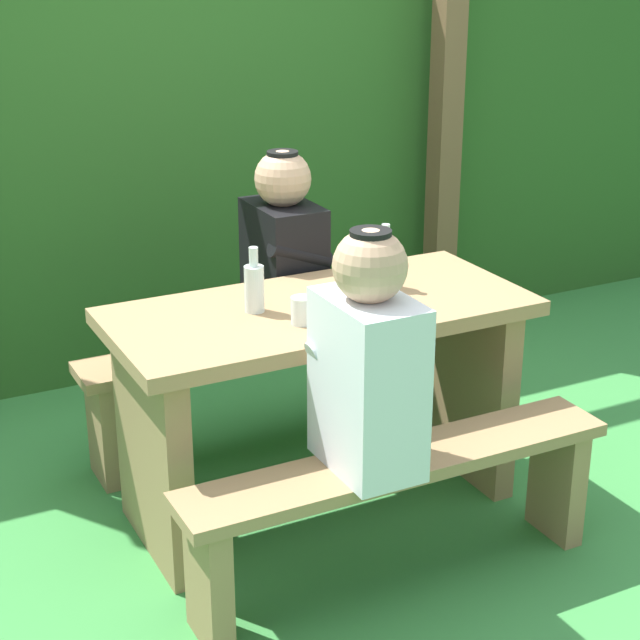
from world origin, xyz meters
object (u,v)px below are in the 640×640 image
(picnic_table, at_px, (320,372))
(bench_near, at_px, (398,493))
(bottle_left, at_px, (385,264))
(person_white_shirt, at_px, (368,361))
(cell_phone, at_px, (362,303))
(bottle_right, at_px, (254,286))
(bench_far, at_px, (258,370))
(person_black_coat, at_px, (284,253))
(drinking_glass, at_px, (302,310))

(picnic_table, distance_m, bench_near, 0.56)
(bottle_left, bearing_deg, bench_near, -115.76)
(picnic_table, relative_size, person_white_shirt, 1.95)
(cell_phone, bearing_deg, bottle_right, -169.23)
(bench_near, distance_m, bench_far, 1.04)
(bench_far, bearing_deg, bottle_right, -114.25)
(bottle_left, xyz_separation_m, cell_phone, (-0.15, -0.12, -0.08))
(picnic_table, bearing_deg, bottle_right, 168.95)
(picnic_table, bearing_deg, person_black_coat, 77.57)
(bench_near, relative_size, bottle_right, 6.47)
(bottle_left, distance_m, cell_phone, 0.21)
(bench_near, relative_size, drinking_glass, 15.93)
(drinking_glass, height_order, bottle_left, bottle_left)
(person_black_coat, bearing_deg, person_white_shirt, -102.39)
(drinking_glass, bearing_deg, cell_phone, 14.74)
(drinking_glass, bearing_deg, bottle_left, 24.29)
(bench_near, xyz_separation_m, cell_phone, (0.13, 0.46, 0.44))
(cell_phone, bearing_deg, person_white_shirt, -90.05)
(bench_far, distance_m, bottle_left, 0.75)
(bench_near, bearing_deg, bench_far, 90.00)
(bench_near, xyz_separation_m, person_black_coat, (0.11, 1.04, 0.46))
(bench_far, distance_m, person_white_shirt, 1.14)
(bench_far, bearing_deg, person_white_shirt, -96.23)
(bench_near, bearing_deg, bottle_left, 64.24)
(picnic_table, height_order, drinking_glass, drinking_glass)
(picnic_table, xyz_separation_m, bottle_right, (-0.22, 0.04, 0.33))
(bottle_right, bearing_deg, bottle_left, 1.68)
(person_black_coat, height_order, drinking_glass, person_black_coat)
(picnic_table, relative_size, person_black_coat, 1.95)
(person_white_shirt, bearing_deg, picnic_table, 77.65)
(bench_near, height_order, person_white_shirt, person_white_shirt)
(bottle_left, bearing_deg, bench_far, 120.98)
(picnic_table, height_order, bottle_right, bottle_right)
(person_white_shirt, height_order, bottle_right, person_white_shirt)
(drinking_glass, bearing_deg, bench_far, 78.75)
(drinking_glass, bearing_deg, person_white_shirt, -87.71)
(bench_near, height_order, bench_far, same)
(bench_far, distance_m, bottle_right, 0.74)
(picnic_table, xyz_separation_m, person_white_shirt, (-0.11, -0.52, 0.26))
(person_black_coat, distance_m, bottle_left, 0.49)
(picnic_table, relative_size, bench_near, 1.00)
(bottle_right, bearing_deg, bench_near, -69.04)
(picnic_table, distance_m, person_black_coat, 0.59)
(person_black_coat, height_order, bottle_right, person_black_coat)
(person_white_shirt, relative_size, drinking_glass, 8.19)
(person_black_coat, bearing_deg, drinking_glass, -110.64)
(picnic_table, height_order, bench_near, picnic_table)
(person_black_coat, distance_m, cell_phone, 0.58)
(person_white_shirt, bearing_deg, person_black_coat, 77.61)
(bench_far, relative_size, drinking_glass, 15.93)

